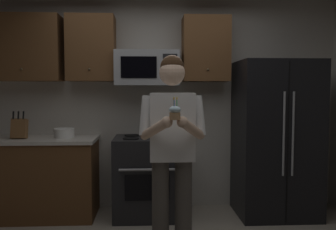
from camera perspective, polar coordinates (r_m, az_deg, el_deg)
wall_back at (r=4.53m, az=-1.42°, el=1.87°), size 4.40×0.10×2.60m
oven_range at (r=4.25m, az=-3.30°, el=-9.69°), size 0.76×0.70×0.93m
microwave at (r=4.26m, az=-3.36°, el=7.40°), size 0.74×0.41×0.40m
refrigerator at (r=4.39m, az=16.72°, el=-3.60°), size 0.90×0.75×1.80m
cabinet_row_upper at (r=4.37m, az=-11.05°, el=10.27°), size 2.78×0.36×0.76m
counter_left at (r=4.47m, az=-20.44°, el=-9.25°), size 1.44×0.66×0.92m
knife_block at (r=4.37m, az=-22.49°, el=-1.99°), size 0.16×0.15×0.32m
bowl_large_white at (r=4.29m, az=-16.14°, el=-2.71°), size 0.24×0.24×0.11m
person at (r=3.10m, az=0.65°, el=-4.72°), size 0.60×0.48×1.76m
cupcake at (r=2.74m, az=1.10°, el=0.42°), size 0.09×0.09×0.17m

